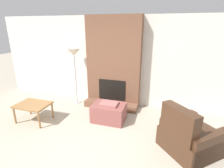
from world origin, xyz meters
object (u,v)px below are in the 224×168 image
(ottoman, at_px, (109,112))
(floor_lamp_left, at_px, (74,55))
(side_table, at_px, (33,106))
(armchair, at_px, (189,138))

(ottoman, xyz_separation_m, floor_lamp_left, (-1.30, 0.73, 1.29))
(side_table, height_order, floor_lamp_left, floor_lamp_left)
(side_table, bearing_deg, armchair, -0.97)
(ottoman, xyz_separation_m, side_table, (-1.80, -0.59, 0.19))
(ottoman, xyz_separation_m, armchair, (1.81, -0.65, 0.06))
(floor_lamp_left, bearing_deg, side_table, -110.77)
(armchair, xyz_separation_m, floor_lamp_left, (-3.11, 1.38, 1.23))
(floor_lamp_left, bearing_deg, armchair, -23.91)
(armchair, distance_m, side_table, 3.62)
(armchair, relative_size, side_table, 1.66)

